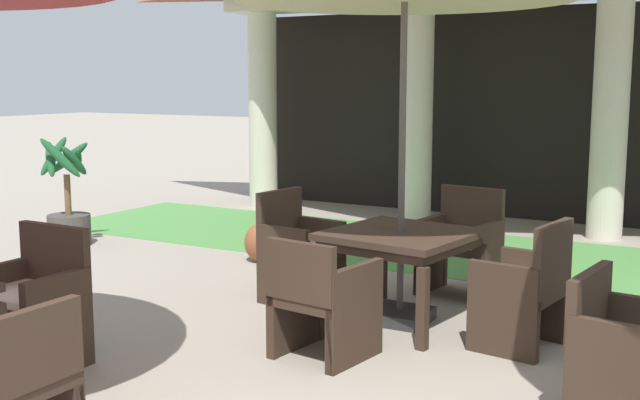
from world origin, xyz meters
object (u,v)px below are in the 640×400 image
at_px(patio_chair_near_foreground_west, 623,354).
at_px(patio_chair_mid_left_east, 525,291).
at_px(terracotta_urn, 261,242).
at_px(patio_chair_mid_left_west, 298,251).
at_px(patio_chair_mid_right_north, 32,302).
at_px(patio_chair_mid_left_south, 322,300).
at_px(patio_chair_mid_left_north, 461,246).
at_px(patio_chair_mid_right_east, 2,391).
at_px(potted_palm_left_edge, 68,210).
at_px(patio_table_mid_left, 401,243).

relative_size(patio_chair_near_foreground_west, patio_chair_mid_left_east, 0.92).
bearing_deg(patio_chair_mid_left_east, terracotta_urn, 74.42).
height_order(patio_chair_mid_left_east, patio_chair_mid_left_west, patio_chair_mid_left_west).
xyz_separation_m(patio_chair_mid_left_east, patio_chair_mid_right_north, (-2.67, -1.90, 0.02)).
bearing_deg(patio_chair_mid_left_south, patio_chair_mid_right_north, -137.96).
bearing_deg(terracotta_urn, patio_chair_mid_left_west, -44.46).
distance_m(patio_chair_mid_left_west, patio_chair_mid_right_north, 2.28).
bearing_deg(patio_chair_mid_left_north, patio_chair_mid_left_south, 90.00).
xyz_separation_m(patio_chair_mid_right_east, potted_palm_left_edge, (-3.72, 3.90, -0.01)).
distance_m(patio_table_mid_left, potted_palm_left_edge, 4.44).
bearing_deg(patio_chair_mid_left_north, potted_palm_left_edge, 10.20).
height_order(patio_table_mid_left, patio_chair_mid_right_east, patio_chair_mid_right_east).
xyz_separation_m(patio_chair_mid_left_north, patio_chair_mid_right_north, (-1.81, -3.02, -0.00)).
relative_size(patio_chair_near_foreground_west, patio_chair_mid_right_east, 0.99).
distance_m(patio_table_mid_left, patio_chair_mid_left_west, 1.01).
relative_size(patio_chair_mid_right_north, potted_palm_left_edge, 0.72).
bearing_deg(patio_chair_mid_right_north, terracotta_urn, -82.52).
xyz_separation_m(patio_chair_mid_left_east, patio_chair_mid_right_east, (-1.63, -2.97, 0.00)).
bearing_deg(patio_chair_mid_right_north, potted_palm_left_edge, -45.57).
xyz_separation_m(patio_table_mid_left, patio_chair_mid_left_south, (-0.13, -0.98, -0.22)).
bearing_deg(patio_chair_mid_left_south, patio_chair_mid_left_east, 44.81).
xyz_separation_m(patio_chair_mid_left_south, terracotta_urn, (-1.91, 2.16, -0.19)).
relative_size(patio_table_mid_left, patio_chair_mid_right_north, 1.25).
bearing_deg(patio_chair_mid_left_north, patio_chair_near_foreground_west, 135.65).
distance_m(patio_table_mid_left, patio_chair_mid_left_east, 1.02).
relative_size(patio_chair_mid_right_east, patio_chair_mid_right_north, 0.93).
height_order(patio_chair_mid_left_south, potted_palm_left_edge, potted_palm_left_edge).
height_order(patio_chair_mid_left_east, patio_chair_mid_right_north, same).
distance_m(patio_chair_mid_right_north, potted_palm_left_edge, 3.90).
distance_m(patio_chair_mid_right_north, terracotta_urn, 3.24).
bearing_deg(patio_chair_near_foreground_west, patio_chair_mid_left_west, -108.12).
xyz_separation_m(patio_chair_mid_left_east, potted_palm_left_edge, (-5.35, 0.93, -0.00)).
bearing_deg(patio_table_mid_left, patio_chair_mid_left_north, 82.23).
distance_m(patio_chair_near_foreground_west, terracotta_urn, 4.48).
distance_m(patio_chair_mid_left_east, patio_chair_mid_right_east, 3.39).
bearing_deg(patio_chair_mid_left_south, patio_chair_mid_left_north, 90.00).
distance_m(patio_chair_mid_left_west, patio_chair_mid_left_north, 1.41).
relative_size(patio_chair_mid_left_south, terracotta_urn, 1.73).
bearing_deg(patio_chair_mid_left_north, patio_chair_mid_right_north, 66.79).
height_order(patio_chair_mid_left_west, terracotta_urn, patio_chair_mid_left_west).
bearing_deg(terracotta_urn, patio_chair_mid_right_east, -71.87).
bearing_deg(patio_chair_mid_right_north, patio_table_mid_left, -128.60).
distance_m(patio_chair_mid_left_north, terracotta_urn, 2.20).
distance_m(patio_chair_mid_left_west, terracotta_urn, 1.50).
xyz_separation_m(patio_chair_mid_right_east, terracotta_urn, (-1.40, 4.28, -0.21)).
distance_m(patio_chair_mid_right_east, potted_palm_left_edge, 5.39).
xyz_separation_m(patio_chair_mid_left_north, patio_chair_mid_right_east, (-0.78, -4.09, -0.02)).
relative_size(patio_chair_mid_left_north, patio_chair_mid_right_east, 1.10).
xyz_separation_m(patio_chair_near_foreground_west, patio_chair_mid_left_east, (-0.80, 1.00, 0.00)).
xyz_separation_m(patio_chair_mid_left_south, potted_palm_left_edge, (-4.23, 1.78, 0.01)).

